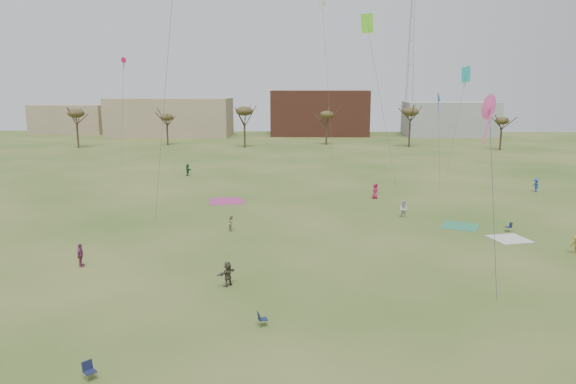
{
  "coord_description": "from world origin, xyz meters",
  "views": [
    {
      "loc": [
        1.32,
        -27.18,
        13.4
      ],
      "look_at": [
        0.0,
        12.0,
        5.5
      ],
      "focal_mm": 33.12,
      "sensor_mm": 36.0,
      "label": 1
    }
  ],
  "objects_px": {
    "camp_chair_center": "(263,322)",
    "radio_tower": "(410,64)",
    "camp_chair_left": "(90,375)",
    "camp_chair_right": "(508,229)"
  },
  "relations": [
    {
      "from": "camp_chair_center",
      "to": "camp_chair_right",
      "type": "height_order",
      "value": "same"
    },
    {
      "from": "camp_chair_left",
      "to": "camp_chair_right",
      "type": "distance_m",
      "value": 39.11
    },
    {
      "from": "camp_chair_left",
      "to": "camp_chair_center",
      "type": "distance_m",
      "value": 9.55
    },
    {
      "from": "radio_tower",
      "to": "camp_chair_right",
      "type": "bearing_deg",
      "value": -95.36
    },
    {
      "from": "camp_chair_center",
      "to": "camp_chair_left",
      "type": "bearing_deg",
      "value": 107.43
    },
    {
      "from": "camp_chair_right",
      "to": "radio_tower",
      "type": "height_order",
      "value": "radio_tower"
    },
    {
      "from": "camp_chair_left",
      "to": "radio_tower",
      "type": "xyz_separation_m",
      "value": [
        38.61,
        130.1,
        18.95
      ]
    },
    {
      "from": "camp_chair_center",
      "to": "radio_tower",
      "type": "distance_m",
      "value": 129.47
    },
    {
      "from": "camp_chair_left",
      "to": "camp_chair_center",
      "type": "relative_size",
      "value": 1.0
    },
    {
      "from": "camp_chair_right",
      "to": "camp_chair_left",
      "type": "bearing_deg",
      "value": -53.75
    }
  ]
}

